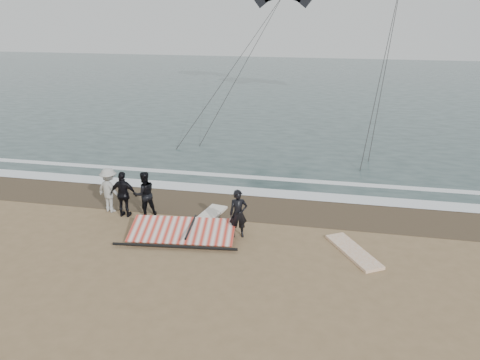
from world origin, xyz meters
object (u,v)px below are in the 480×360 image
(man_main, at_px, (238,214))
(board_cream, at_px, (206,219))
(sail_rig, at_px, (182,231))
(board_white, at_px, (353,251))

(man_main, bearing_deg, board_cream, 127.15)
(board_cream, bearing_deg, man_main, -24.39)
(board_cream, bearing_deg, sail_rig, -96.63)
(man_main, height_order, board_cream, man_main)
(man_main, bearing_deg, board_white, -23.57)
(sail_rig, bearing_deg, board_cream, 72.33)
(man_main, distance_m, sail_rig, 1.97)
(board_cream, height_order, sail_rig, sail_rig)
(sail_rig, bearing_deg, board_white, -0.10)
(sail_rig, bearing_deg, man_main, 12.07)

